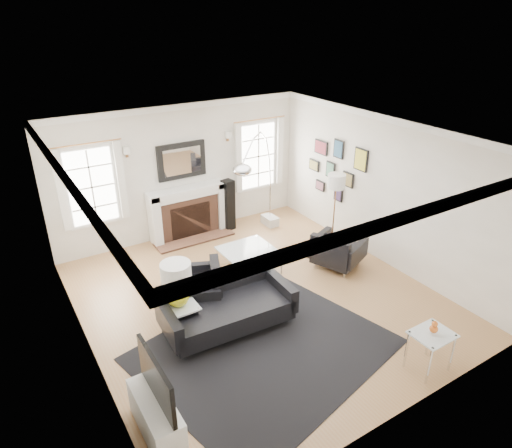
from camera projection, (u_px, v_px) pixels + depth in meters
floor at (258, 298)px, 7.82m from camera, size 6.00×6.00×0.00m
back_wall at (182, 172)px, 9.51m from camera, size 5.50×0.04×2.80m
front_wall at (406, 326)px, 4.92m from camera, size 5.50×0.04×2.80m
left_wall at (79, 273)px, 5.90m from camera, size 0.04×6.00×2.80m
right_wall at (382, 191)px, 8.53m from camera, size 0.04×6.00×2.80m
ceiling at (258, 137)px, 6.61m from camera, size 5.50×6.00×0.02m
crown_molding at (258, 141)px, 6.63m from camera, size 5.50×6.00×0.12m
fireplace at (188, 213)px, 9.72m from camera, size 1.70×0.69×1.11m
mantel_mirror at (182, 161)px, 9.37m from camera, size 1.05×0.07×0.75m
window_left at (91, 187)px, 8.56m from camera, size 1.24×0.15×1.62m
window_right at (258, 156)px, 10.33m from camera, size 1.24×0.15×1.62m
gallery_wall at (336, 166)px, 9.44m from camera, size 0.04×1.73×1.29m
tv_unit at (156, 412)px, 5.21m from camera, size 0.35×1.00×1.09m
area_rug at (265, 350)px, 6.63m from camera, size 3.86×3.45×0.01m
sofa at (226, 307)px, 6.99m from camera, size 2.04×1.02×0.65m
armchair_left at (197, 290)px, 7.39m from camera, size 1.14×1.20×0.64m
armchair_right at (336, 252)px, 8.60m from camera, size 1.07×1.12×0.60m
coffee_table at (249, 252)px, 8.46m from camera, size 0.96×0.96×0.43m
side_table_left at (179, 311)px, 6.72m from camera, size 0.51×0.51×0.56m
nesting_table at (431, 341)px, 6.09m from camera, size 0.54×0.46×0.60m
gourd_lamp at (177, 282)px, 6.50m from camera, size 0.44×0.44×0.71m
orange_vase at (434, 328)px, 6.00m from camera, size 0.11×0.11×0.18m
arc_floor_lamp at (258, 184)px, 9.08m from camera, size 1.71×1.59×2.43m
stick_floor_lamp at (336, 185)px, 8.64m from camera, size 0.34×0.34×1.67m
speaker_tower at (228, 205)px, 10.02m from camera, size 0.27×0.27×1.15m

